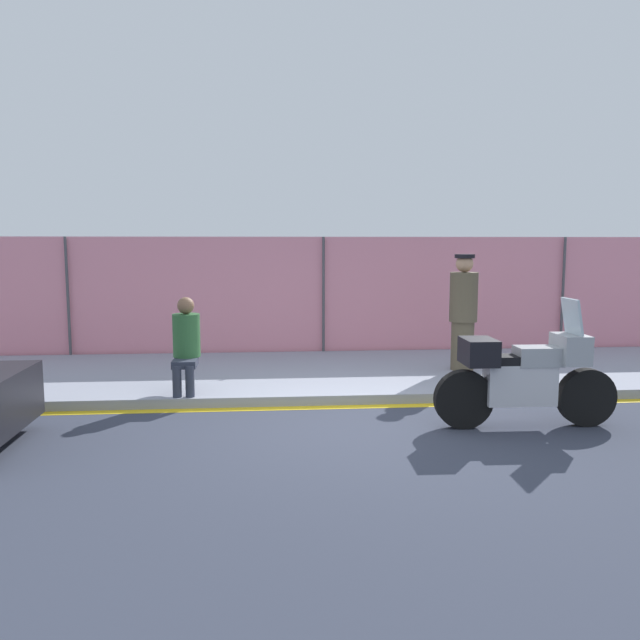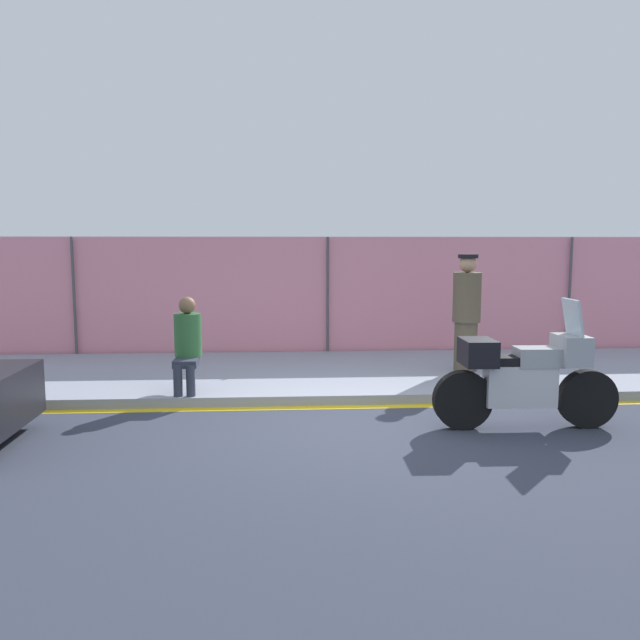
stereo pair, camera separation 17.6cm
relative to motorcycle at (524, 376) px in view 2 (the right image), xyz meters
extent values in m
plane|color=#333847|center=(-1.94, 0.16, -0.61)|extent=(120.00, 120.00, 0.00)
cube|color=#8E93A3|center=(-1.94, 2.88, -0.55)|extent=(34.31, 3.47, 0.13)
cube|color=gold|center=(-1.94, 1.05, -0.61)|extent=(34.31, 0.18, 0.01)
cube|color=pink|center=(-1.94, 4.71, 0.52)|extent=(32.60, 0.08, 2.27)
cylinder|color=#4C4C51|center=(-6.56, 4.61, 0.52)|extent=(0.05, 0.05, 2.27)
cylinder|color=#4C4C51|center=(-1.94, 4.61, 0.52)|extent=(0.05, 0.05, 2.27)
cylinder|color=#4C4C51|center=(2.67, 4.61, 0.52)|extent=(0.05, 0.05, 2.27)
cylinder|color=black|center=(0.75, -0.02, -0.27)|extent=(0.69, 0.15, 0.69)
cylinder|color=black|center=(-0.72, 0.01, -0.27)|extent=(0.69, 0.15, 0.69)
cube|color=silver|center=(-0.05, 0.00, -0.10)|extent=(0.81, 0.30, 0.48)
cube|color=#999EA3|center=(0.15, 0.00, 0.23)|extent=(0.53, 0.32, 0.22)
cube|color=black|center=(-0.14, 0.00, 0.19)|extent=(0.61, 0.29, 0.10)
cube|color=#999EA3|center=(0.53, -0.01, 0.31)|extent=(0.33, 0.48, 0.34)
cube|color=silver|center=(0.53, -0.01, 0.69)|extent=(0.11, 0.42, 0.42)
cube|color=black|center=(-0.55, 0.01, 0.29)|extent=(0.37, 0.51, 0.30)
cylinder|color=brown|center=(0.11, 2.70, -0.09)|extent=(0.36, 0.36, 0.78)
cylinder|color=brown|center=(0.11, 2.70, 0.69)|extent=(0.44, 0.44, 0.78)
sphere|color=tan|center=(0.11, 2.70, 1.21)|extent=(0.27, 0.27, 0.27)
cylinder|color=black|center=(0.11, 2.70, 1.33)|extent=(0.31, 0.31, 0.06)
cylinder|color=#2D3342|center=(-4.17, 1.25, -0.27)|extent=(0.12, 0.12, 0.42)
cylinder|color=#2D3342|center=(-4.01, 1.25, -0.27)|extent=(0.12, 0.12, 0.42)
cube|color=#2D3342|center=(-4.09, 1.46, -0.07)|extent=(0.32, 0.42, 0.10)
cylinder|color=#2D6033|center=(-4.09, 1.66, 0.28)|extent=(0.37, 0.37, 0.59)
sphere|color=brown|center=(-4.09, 1.66, 0.69)|extent=(0.23, 0.23, 0.23)
camera|label=1|loc=(-2.97, -6.90, 1.52)|focal=35.00mm
camera|label=2|loc=(-2.79, -6.91, 1.52)|focal=35.00mm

